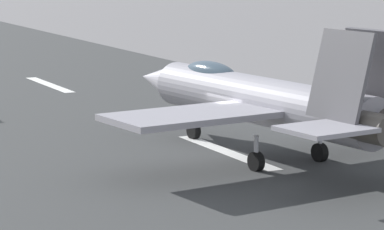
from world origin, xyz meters
TOP-DOWN VIEW (x-y plane):
  - ground_plane at (0.00, 0.00)m, footprint 400.00×400.00m
  - runway_strip at (-0.02, 0.00)m, footprint 240.00×26.00m
  - fighter_jet at (-1.06, -0.66)m, footprint 17.97×14.77m

SIDE VIEW (x-z plane):
  - ground_plane at x=0.00m, z-range 0.00..0.00m
  - runway_strip at x=-0.02m, z-range 0.00..0.02m
  - fighter_jet at x=-1.06m, z-range -0.38..5.28m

